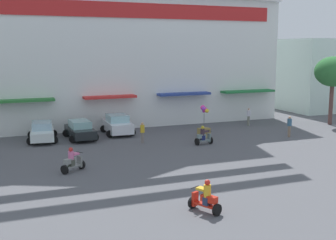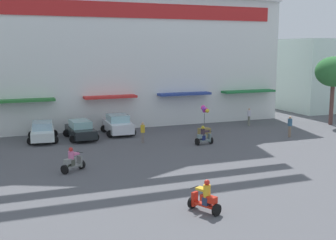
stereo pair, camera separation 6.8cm
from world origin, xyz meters
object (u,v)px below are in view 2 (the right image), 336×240
at_px(scooter_rider_0, 205,199).
at_px(pedestrian_3, 143,131).
at_px(pedestrian_1, 249,116).
at_px(pedestrian_0, 290,125).
at_px(parked_car_2, 118,124).
at_px(parked_car_1, 80,130).
at_px(scooter_rider_6, 73,161).
at_px(balloon_vendor_cart, 204,124).
at_px(parked_car_0, 43,131).
at_px(scooter_rider_4, 204,137).
at_px(plaza_tree_1, 334,72).

bearing_deg(scooter_rider_0, pedestrian_3, 82.76).
bearing_deg(pedestrian_1, pedestrian_0, -87.12).
xyz_separation_m(parked_car_2, pedestrian_3, (0.84, -4.06, 0.09)).
xyz_separation_m(parked_car_1, parked_car_2, (3.23, 0.81, 0.07)).
relative_size(parked_car_1, scooter_rider_6, 2.77).
bearing_deg(pedestrian_0, balloon_vendor_cart, 159.46).
height_order(parked_car_0, parked_car_1, parked_car_0).
xyz_separation_m(parked_car_1, pedestrian_3, (4.07, -3.25, 0.17)).
xyz_separation_m(parked_car_2, pedestrian_1, (12.25, -0.56, 0.11)).
distance_m(parked_car_2, balloon_vendor_cart, 7.18).
bearing_deg(pedestrian_1, parked_car_2, 177.40).
bearing_deg(parked_car_2, pedestrian_3, -78.33).
bearing_deg(scooter_rider_4, plaza_tree_1, 12.78).
height_order(scooter_rider_4, scooter_rider_6, scooter_rider_6).
relative_size(pedestrian_0, pedestrian_3, 1.07).
distance_m(parked_car_2, pedestrian_1, 12.26).
bearing_deg(pedestrian_3, parked_car_2, 101.67).
bearing_deg(parked_car_2, parked_car_0, -175.19).
xyz_separation_m(scooter_rider_4, pedestrian_0, (7.63, -0.03, 0.38)).
height_order(plaza_tree_1, scooter_rider_0, plaza_tree_1).
bearing_deg(scooter_rider_6, pedestrian_3, 43.16).
bearing_deg(parked_car_1, scooter_rider_0, -82.56).
relative_size(scooter_rider_4, balloon_vendor_cart, 0.55).
distance_m(scooter_rider_6, pedestrian_3, 8.39).
height_order(parked_car_1, parked_car_2, parked_car_2).
bearing_deg(pedestrian_0, plaza_tree_1, 25.26).
relative_size(plaza_tree_1, parked_car_1, 1.52).
bearing_deg(scooter_rider_6, parked_car_2, 61.68).
relative_size(scooter_rider_6, pedestrian_1, 0.92).
bearing_deg(balloon_vendor_cart, scooter_rider_0, -116.07).
bearing_deg(balloon_vendor_cart, parked_car_2, 148.32).
distance_m(scooter_rider_4, pedestrian_1, 9.23).
distance_m(scooter_rider_4, scooter_rider_6, 10.81).
distance_m(parked_car_0, pedestrian_3, 7.77).
relative_size(scooter_rider_4, pedestrian_1, 0.87).
relative_size(plaza_tree_1, balloon_vendor_cart, 2.44).
bearing_deg(scooter_rider_0, scooter_rider_6, 117.14).
distance_m(parked_car_2, scooter_rider_0, 18.24).
distance_m(parked_car_2, scooter_rider_6, 11.12).
distance_m(plaza_tree_1, parked_car_0, 26.21).
height_order(pedestrian_0, balloon_vendor_cart, balloon_vendor_cart).
relative_size(parked_car_0, parked_car_1, 1.01).
bearing_deg(pedestrian_1, scooter_rider_0, -126.80).
bearing_deg(scooter_rider_4, parked_car_0, 152.83).
bearing_deg(parked_car_0, plaza_tree_1, -5.04).
xyz_separation_m(scooter_rider_4, pedestrian_3, (-4.06, 2.09, 0.32)).
height_order(scooter_rider_0, scooter_rider_4, scooter_rider_0).
distance_m(parked_car_0, scooter_rider_0, 18.42).
distance_m(parked_car_2, pedestrian_0, 13.97).
bearing_deg(pedestrian_3, parked_car_0, 152.83).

